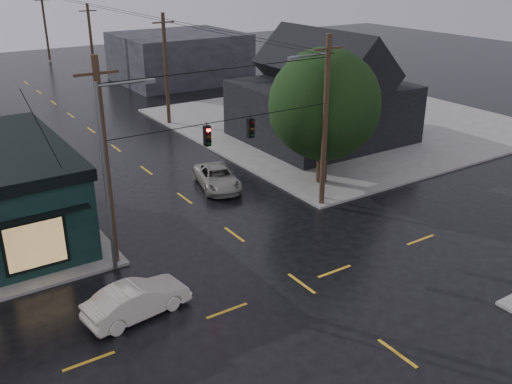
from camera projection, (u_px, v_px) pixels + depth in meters
ground_plane at (301, 283)px, 26.38m from camera, size 160.00×160.00×0.00m
sidewalk_ne at (342, 121)px, 51.92m from camera, size 28.00×28.00×0.15m
ne_building at (323, 85)px, 45.39m from camera, size 12.60×11.60×8.75m
corner_tree at (325, 105)px, 35.91m from camera, size 7.14×7.14×8.78m
utility_pole_nw at (117, 263)px, 28.11m from camera, size 2.00×0.32×10.15m
utility_pole_ne at (321, 205)px, 34.69m from camera, size 2.00×0.32×10.15m
utility_pole_far_a at (169, 124)px, 51.29m from camera, size 2.00×0.32×9.65m
utility_pole_far_b at (96, 85)px, 66.74m from camera, size 2.00×0.32×9.15m
utility_pole_far_c at (50, 61)px, 82.18m from camera, size 2.00×0.32×9.15m
span_signal_assembly at (229, 131)px, 29.26m from camera, size 13.00×0.48×1.23m
streetlight_nw at (116, 271)px, 27.42m from camera, size 5.40×0.30×9.15m
streetlight_ne at (320, 199)px, 35.49m from camera, size 5.40×0.30×9.15m
bg_building_east at (179, 57)px, 68.16m from camera, size 14.00×12.00×5.60m
sedan_cream at (137, 300)px, 23.80m from camera, size 4.67×2.17×1.48m
suv_silver at (217, 178)px, 37.06m from camera, size 3.44×5.35×1.37m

